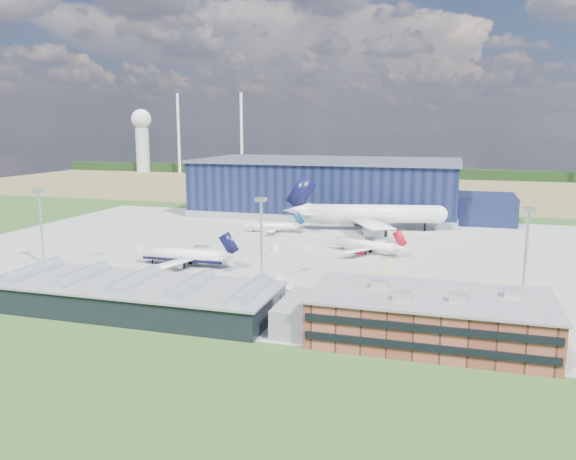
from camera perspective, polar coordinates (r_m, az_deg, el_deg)
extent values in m
plane|color=#2E5620|center=(182.06, -2.54, -2.65)|extent=(600.00, 600.00, 0.00)
cube|color=gray|center=(191.29, -1.55, -1.99)|extent=(220.00, 160.00, 0.06)
cube|color=#FBEB0D|center=(172.89, -3.62, -3.34)|extent=(180.00, 0.40, 0.02)
cube|color=#FBEB0D|center=(214.68, 0.53, -0.60)|extent=(180.00, 0.40, 0.02)
cube|color=#FBEB0D|center=(202.47, -9.65, -1.43)|extent=(0.40, 120.00, 0.02)
cube|color=#FBEB0D|center=(183.07, 10.44, -2.72)|extent=(0.40, 120.00, 0.02)
cube|color=olive|center=(393.98, 8.03, 4.34)|extent=(600.00, 220.00, 0.01)
cube|color=black|center=(472.54, 9.53, 5.79)|extent=(600.00, 8.00, 8.00)
cylinder|color=white|center=(515.87, -11.05, 9.57)|extent=(2.40, 2.40, 70.00)
cylinder|color=white|center=(491.03, -4.75, 9.69)|extent=(2.40, 2.40, 70.00)
cylinder|color=silver|center=(540.19, -14.55, 7.87)|extent=(12.00, 12.00, 40.00)
sphere|color=white|center=(539.82, -14.69, 10.84)|extent=(18.00, 18.00, 18.00)
cube|color=black|center=(270.39, 4.07, 4.33)|extent=(120.00, 60.00, 25.00)
cube|color=gray|center=(271.76, 4.04, 2.04)|extent=(121.00, 61.00, 3.20)
cube|color=#505A65|center=(269.32, 4.11, 7.08)|extent=(122.00, 62.00, 1.20)
cube|color=black|center=(260.19, 19.48, 2.07)|extent=(24.00, 30.00, 12.00)
cube|color=brown|center=(113.59, 14.17, -8.75)|extent=(45.00, 22.00, 9.00)
cube|color=gray|center=(112.16, 14.28, -6.48)|extent=(46.00, 23.00, 0.50)
cube|color=black|center=(103.61, 13.84, -11.52)|extent=(44.00, 0.40, 1.40)
cube|color=black|center=(102.37, 13.92, -9.70)|extent=(44.00, 0.40, 1.40)
cube|color=black|center=(124.69, 14.38, -7.74)|extent=(44.00, 0.40, 1.40)
cube|color=black|center=(123.66, 14.45, -6.20)|extent=(44.00, 0.40, 1.40)
cube|color=silver|center=(114.57, 9.32, -5.46)|extent=(3.20, 2.60, 1.60)
cube|color=silver|center=(108.99, 16.87, -6.61)|extent=(3.20, 2.60, 1.60)
cube|color=silver|center=(115.32, 21.86, -5.98)|extent=(3.20, 2.60, 1.60)
cube|color=silver|center=(107.39, 11.50, -6.62)|extent=(3.20, 2.60, 1.60)
cube|color=black|center=(132.98, -15.28, -6.64)|extent=(65.00, 22.00, 6.00)
cube|color=gray|center=(132.09, -15.34, -5.31)|extent=(66.00, 23.00, 0.50)
cube|color=gray|center=(117.52, 1.74, -8.54)|extent=(10.00, 18.00, 6.00)
cylinder|color=#8498A3|center=(148.49, -24.59, -4.08)|extent=(4.40, 18.00, 4.40)
cylinder|color=#8498A3|center=(139.81, -20.24, -4.64)|extent=(4.40, 18.00, 4.40)
cylinder|color=#8498A3|center=(132.04, -15.35, -5.23)|extent=(4.40, 18.00, 4.40)
cylinder|color=#8498A3|center=(125.36, -9.87, -5.84)|extent=(4.40, 18.00, 4.40)
cylinder|color=#8498A3|center=(119.95, -3.83, -6.45)|extent=(4.40, 18.00, 4.40)
cylinder|color=silver|center=(183.91, -23.77, 0.10)|extent=(0.70, 0.70, 22.00)
cube|color=silver|center=(182.37, -24.03, 3.65)|extent=(2.60, 2.60, 1.00)
cylinder|color=silver|center=(148.81, -2.72, -1.28)|extent=(0.70, 0.70, 22.00)
cube|color=silver|center=(146.91, -2.75, 3.11)|extent=(2.60, 2.60, 1.00)
cylinder|color=silver|center=(141.70, 22.97, -2.71)|extent=(0.70, 0.70, 22.00)
cube|color=silver|center=(139.70, 23.30, 1.89)|extent=(2.60, 2.60, 1.00)
cube|color=white|center=(176.74, -11.19, -2.81)|extent=(6.52, 4.49, 2.61)
cube|color=white|center=(190.67, 1.96, -1.87)|extent=(2.15, 2.88, 1.14)
cube|color=white|center=(190.28, -1.21, -1.76)|extent=(3.34, 4.78, 2.00)
cube|color=white|center=(234.76, -0.13, 0.51)|extent=(3.93, 3.69, 1.42)
cube|color=white|center=(131.54, 2.21, -7.23)|extent=(5.55, 2.86, 2.61)
cube|color=white|center=(142.78, -0.42, -5.67)|extent=(3.60, 5.34, 3.18)
imported|color=#99999E|center=(147.33, -4.01, -5.61)|extent=(3.30, 1.60, 1.08)
imported|color=#99999E|center=(126.16, 15.00, -8.69)|extent=(3.95, 1.68, 1.27)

